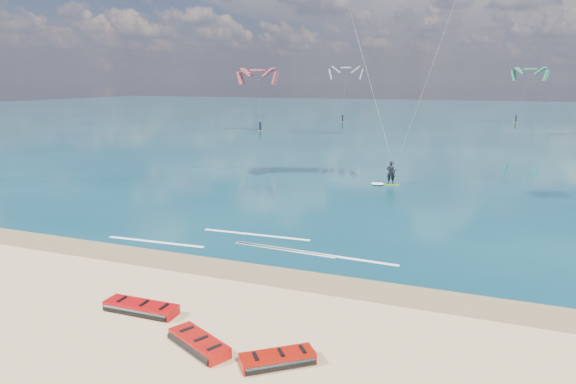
% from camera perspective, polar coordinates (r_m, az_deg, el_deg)
% --- Properties ---
extents(ground, '(320.00, 320.00, 0.00)m').
position_cam_1_polar(ground, '(58.49, 9.27, 3.95)').
color(ground, tan).
rests_on(ground, ground).
extents(wet_sand_strip, '(320.00, 2.40, 0.01)m').
position_cam_1_polar(wet_sand_strip, '(24.50, -9.59, -7.96)').
color(wet_sand_strip, brown).
rests_on(wet_sand_strip, ground).
extents(sea, '(320.00, 200.00, 0.04)m').
position_cam_1_polar(sea, '(121.50, 15.75, 8.00)').
color(sea, '#0B2E3E').
rests_on(sea, ground).
extents(packed_kite_left, '(3.08, 1.23, 0.43)m').
position_cam_1_polar(packed_kite_left, '(20.32, -15.98, -12.72)').
color(packed_kite_left, '#AD090A').
rests_on(packed_kite_left, ground).
extents(packed_kite_mid, '(2.92, 2.26, 0.44)m').
position_cam_1_polar(packed_kite_mid, '(17.49, -9.84, -16.74)').
color(packed_kite_mid, '#A9110B').
rests_on(packed_kite_mid, ground).
extents(packed_kite_right, '(2.66, 2.43, 0.41)m').
position_cam_1_polar(packed_kite_right, '(16.44, -1.17, -18.58)').
color(packed_kite_right, '#9C1206').
rests_on(packed_kite_right, ground).
extents(kitesurfer_main, '(9.70, 9.06, 18.39)m').
position_cam_1_polar(kitesurfer_main, '(38.37, 11.98, 13.84)').
color(kitesurfer_main, '#ABE01A').
rests_on(kitesurfer_main, sea).
extents(shoreline_foam, '(15.49, 3.61, 0.01)m').
position_cam_1_polar(shoreline_foam, '(26.80, -3.44, -5.91)').
color(shoreline_foam, white).
rests_on(shoreline_foam, ground).
extents(distant_kites, '(59.33, 37.32, 12.64)m').
position_cam_1_polar(distant_kites, '(90.82, 17.28, 10.01)').
color(distant_kites, '#31895B').
rests_on(distant_kites, ground).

